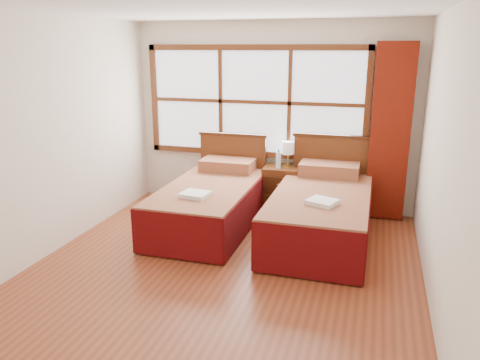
% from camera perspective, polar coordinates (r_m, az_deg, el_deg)
% --- Properties ---
extents(floor, '(4.50, 4.50, 0.00)m').
position_cam_1_polar(floor, '(4.97, -2.11, -10.98)').
color(floor, brown).
rests_on(floor, ground).
extents(ceiling, '(4.50, 4.50, 0.00)m').
position_cam_1_polar(ceiling, '(4.45, -2.48, 20.43)').
color(ceiling, white).
rests_on(ceiling, wall_back).
extents(wall_back, '(4.00, 0.00, 4.00)m').
position_cam_1_polar(wall_back, '(6.67, 3.96, 7.73)').
color(wall_back, silver).
rests_on(wall_back, floor).
extents(wall_left, '(0.00, 4.50, 4.50)m').
position_cam_1_polar(wall_left, '(5.50, -22.51, 4.78)').
color(wall_left, silver).
rests_on(wall_left, floor).
extents(wall_right, '(0.00, 4.50, 4.50)m').
position_cam_1_polar(wall_right, '(4.34, 23.61, 1.93)').
color(wall_right, silver).
rests_on(wall_right, floor).
extents(window, '(3.16, 0.06, 1.56)m').
position_cam_1_polar(window, '(6.67, 1.79, 9.49)').
color(window, white).
rests_on(window, wall_back).
extents(curtain, '(0.50, 0.16, 2.30)m').
position_cam_1_polar(curtain, '(6.40, 17.83, 5.47)').
color(curtain, maroon).
rests_on(curtain, wall_back).
extents(bed_left, '(1.08, 2.10, 1.05)m').
position_cam_1_polar(bed_left, '(6.06, -3.50, -2.65)').
color(bed_left, '#3F1E0D').
rests_on(bed_left, floor).
extents(bed_right, '(1.13, 2.20, 1.11)m').
position_cam_1_polar(bed_right, '(5.75, 9.90, -3.74)').
color(bed_right, '#3F1E0D').
rests_on(bed_right, floor).
extents(nightstand, '(0.48, 0.48, 0.64)m').
position_cam_1_polar(nightstand, '(6.60, 5.07, -1.10)').
color(nightstand, '#582B13').
rests_on(nightstand, floor).
extents(towels_left, '(0.34, 0.31, 0.05)m').
position_cam_1_polar(towels_left, '(5.50, -5.49, -1.76)').
color(towels_left, white).
rests_on(towels_left, bed_left).
extents(towels_right, '(0.38, 0.36, 0.05)m').
position_cam_1_polar(towels_right, '(5.20, 9.99, -2.64)').
color(towels_right, white).
rests_on(towels_right, bed_right).
extents(lamp, '(0.18, 0.18, 0.34)m').
position_cam_1_polar(lamp, '(6.55, 5.87, 3.84)').
color(lamp, '#B7973A').
rests_on(lamp, nightstand).
extents(bottle_near, '(0.06, 0.06, 0.24)m').
position_cam_1_polar(bottle_near, '(6.47, 4.67, 2.52)').
color(bottle_near, '#BFE1F5').
rests_on(bottle_near, nightstand).
extents(bottle_far, '(0.07, 0.07, 0.26)m').
position_cam_1_polar(bottle_far, '(6.40, 4.71, 2.47)').
color(bottle_far, '#BFE1F5').
rests_on(bottle_far, nightstand).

